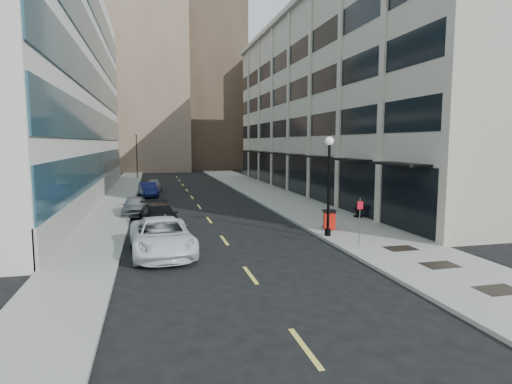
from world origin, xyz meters
name	(u,v)px	position (x,y,z in m)	size (l,w,h in m)	color
ground	(264,293)	(0.00, 0.00, 0.00)	(160.00, 160.00, 0.00)	black
sidewalk_right	(290,203)	(7.50, 20.00, 0.07)	(5.00, 80.00, 0.15)	#9C9A8E
sidewalk_left	(113,209)	(-6.50, 20.00, 0.07)	(3.00, 80.00, 0.15)	#9C9A8E
building_right	(357,103)	(16.94, 26.99, 8.99)	(15.30, 46.50, 18.25)	#B3A798
skyline_tan_near	(147,93)	(-4.00, 68.00, 14.00)	(14.00, 18.00, 28.00)	#947661
skyline_brown	(210,81)	(8.00, 72.00, 17.00)	(12.00, 16.00, 34.00)	brown
skyline_tan_far	(96,112)	(-14.00, 78.00, 11.00)	(12.00, 14.00, 22.00)	#947661
skyline_stone	(267,116)	(18.00, 66.00, 10.00)	(10.00, 14.00, 20.00)	#B3A798
grate_near	(499,290)	(7.60, -2.00, 0.15)	(1.40, 1.00, 0.01)	black
grate_mid	(440,265)	(7.60, 1.00, 0.15)	(1.40, 1.00, 0.01)	black
grate_far	(401,248)	(7.60, 3.80, 0.15)	(1.40, 1.00, 0.01)	black
road_centerline	(204,213)	(0.00, 17.00, 0.01)	(0.15, 68.20, 0.01)	#D8CC4C
traffic_signal	(136,137)	(-5.50, 48.00, 5.72)	(0.66, 0.66, 6.98)	black
car_white_van	(162,237)	(-3.20, 6.00, 0.81)	(2.68, 5.80, 1.61)	white
car_black_pickup	(159,217)	(-3.20, 11.92, 0.71)	(2.00, 4.92, 1.43)	black
car_silver_sedan	(134,206)	(-4.80, 17.09, 0.66)	(1.56, 3.88, 1.32)	gray
car_blue_sedan	(148,189)	(-3.93, 27.45, 0.67)	(1.42, 4.08, 1.34)	#121745
car_grey_sedan	(154,185)	(-3.37, 32.25, 0.64)	(1.50, 3.73, 1.27)	slate
trash_bin	(329,219)	(6.08, 8.58, 0.75)	(0.84, 0.85, 1.12)	red
lamppost	(329,177)	(5.40, 7.17, 3.28)	(0.44, 0.44, 5.33)	black
sign_post	(360,215)	(5.86, 4.57, 1.65)	(0.27, 0.08, 2.32)	slate
urn_planter	(358,210)	(9.60, 11.94, 0.63)	(0.57, 0.57, 0.79)	black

